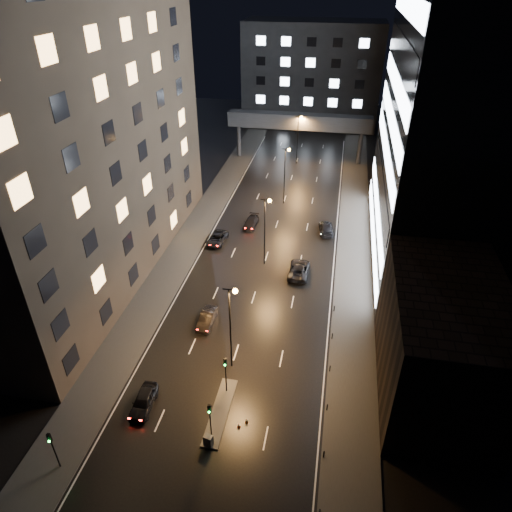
% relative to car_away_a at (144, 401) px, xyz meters
% --- Properties ---
extents(ground, '(160.00, 160.00, 0.00)m').
position_rel_car_away_a_xyz_m(ground, '(7.00, 38.73, -0.77)').
color(ground, black).
rests_on(ground, ground).
extents(sidewalk_left, '(5.00, 110.00, 0.15)m').
position_rel_car_away_a_xyz_m(sidewalk_left, '(-5.50, 33.73, -0.69)').
color(sidewalk_left, '#383533').
rests_on(sidewalk_left, ground).
extents(sidewalk_right, '(5.00, 110.00, 0.15)m').
position_rel_car_away_a_xyz_m(sidewalk_right, '(19.50, 33.73, -0.69)').
color(sidewalk_right, '#383533').
rests_on(sidewalk_right, ground).
extents(building_left, '(15.00, 48.00, 40.00)m').
position_rel_car_away_a_xyz_m(building_left, '(-15.50, 22.73, 19.23)').
color(building_left, '#2D2319').
rests_on(building_left, ground).
extents(building_right_low, '(10.00, 18.00, 12.00)m').
position_rel_car_away_a_xyz_m(building_right_low, '(27.00, 7.73, 5.23)').
color(building_right_low, black).
rests_on(building_right_low, ground).
extents(building_right_glass, '(20.00, 36.00, 45.00)m').
position_rel_car_away_a_xyz_m(building_right_glass, '(32.00, 34.73, 21.73)').
color(building_right_glass, black).
rests_on(building_right_glass, ground).
extents(building_far, '(34.00, 14.00, 25.00)m').
position_rel_car_away_a_xyz_m(building_far, '(7.00, 96.73, 11.73)').
color(building_far, '#333335').
rests_on(building_far, ground).
extents(skybridge, '(30.00, 3.00, 10.00)m').
position_rel_car_away_a_xyz_m(skybridge, '(7.00, 68.73, 7.57)').
color(skybridge, '#333335').
rests_on(skybridge, ground).
extents(median_island, '(1.60, 8.00, 0.15)m').
position_rel_car_away_a_xyz_m(median_island, '(7.30, 0.73, -0.69)').
color(median_island, '#383533').
rests_on(median_island, ground).
extents(traffic_signal_near, '(0.28, 0.34, 4.40)m').
position_rel_car_away_a_xyz_m(traffic_signal_near, '(7.30, 3.22, 2.33)').
color(traffic_signal_near, black).
rests_on(traffic_signal_near, median_island).
extents(traffic_signal_far, '(0.28, 0.34, 4.40)m').
position_rel_car_away_a_xyz_m(traffic_signal_far, '(7.30, -2.28, 2.33)').
color(traffic_signal_far, black).
rests_on(traffic_signal_far, median_island).
extents(traffic_signal_corner, '(0.28, 0.34, 4.40)m').
position_rel_car_away_a_xyz_m(traffic_signal_corner, '(-4.50, -7.28, 2.18)').
color(traffic_signal_corner, black).
rests_on(traffic_signal_corner, ground).
extents(bollard_row, '(0.12, 25.12, 0.90)m').
position_rel_car_away_a_xyz_m(bollard_row, '(17.20, 5.23, -0.32)').
color(bollard_row, black).
rests_on(bollard_row, ground).
extents(streetlight_near, '(1.45, 0.50, 10.15)m').
position_rel_car_away_a_xyz_m(streetlight_near, '(7.16, 6.73, 5.73)').
color(streetlight_near, black).
rests_on(streetlight_near, ground).
extents(streetlight_mid_a, '(1.45, 0.50, 10.15)m').
position_rel_car_away_a_xyz_m(streetlight_mid_a, '(7.16, 26.73, 5.73)').
color(streetlight_mid_a, black).
rests_on(streetlight_mid_a, ground).
extents(streetlight_mid_b, '(1.45, 0.50, 10.15)m').
position_rel_car_away_a_xyz_m(streetlight_mid_b, '(7.16, 46.73, 5.73)').
color(streetlight_mid_b, black).
rests_on(streetlight_mid_b, ground).
extents(streetlight_far, '(1.45, 0.50, 10.15)m').
position_rel_car_away_a_xyz_m(streetlight_far, '(7.16, 66.73, 5.73)').
color(streetlight_far, black).
rests_on(streetlight_far, ground).
extents(car_away_a, '(2.03, 4.58, 1.53)m').
position_rel_car_away_a_xyz_m(car_away_a, '(0.00, 0.00, 0.00)').
color(car_away_a, black).
rests_on(car_away_a, ground).
extents(car_away_b, '(1.60, 4.47, 1.47)m').
position_rel_car_away_a_xyz_m(car_away_b, '(2.59, 12.80, -0.03)').
color(car_away_b, black).
rests_on(car_away_b, ground).
extents(car_away_c, '(2.73, 5.19, 1.39)m').
position_rel_car_away_a_xyz_m(car_away_c, '(-1.06, 31.16, -0.07)').
color(car_away_c, black).
rests_on(car_away_c, ground).
extents(car_away_d, '(2.16, 4.77, 1.35)m').
position_rel_car_away_a_xyz_m(car_away_d, '(2.99, 37.27, -0.09)').
color(car_away_d, black).
rests_on(car_away_d, ground).
extents(car_toward_a, '(2.71, 5.73, 1.58)m').
position_rel_car_away_a_xyz_m(car_toward_a, '(12.10, 25.01, 0.02)').
color(car_toward_a, black).
rests_on(car_toward_a, ground).
extents(car_toward_b, '(2.79, 5.45, 1.51)m').
position_rel_car_away_a_xyz_m(car_toward_b, '(15.01, 37.50, -0.01)').
color(car_toward_b, black).
rests_on(car_toward_b, ground).
extents(utility_cabinet, '(0.88, 0.72, 1.18)m').
position_rel_car_away_a_xyz_m(utility_cabinet, '(7.21, -2.97, -0.03)').
color(utility_cabinet, '#464648').
rests_on(utility_cabinet, median_island).
extents(cone_a, '(0.42, 0.42, 0.54)m').
position_rel_car_away_a_xyz_m(cone_a, '(10.00, 0.04, -0.49)').
color(cone_a, orange).
rests_on(cone_a, ground).
extents(cone_b, '(0.45, 0.45, 0.49)m').
position_rel_car_away_a_xyz_m(cone_b, '(9.39, -0.55, -0.52)').
color(cone_b, '#EA3E0C').
rests_on(cone_b, ground).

